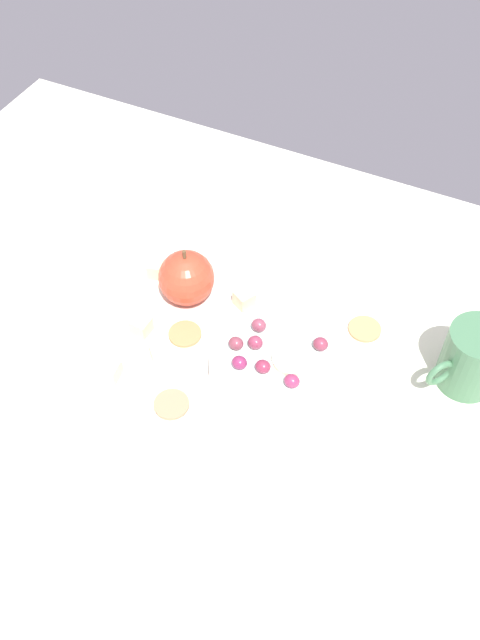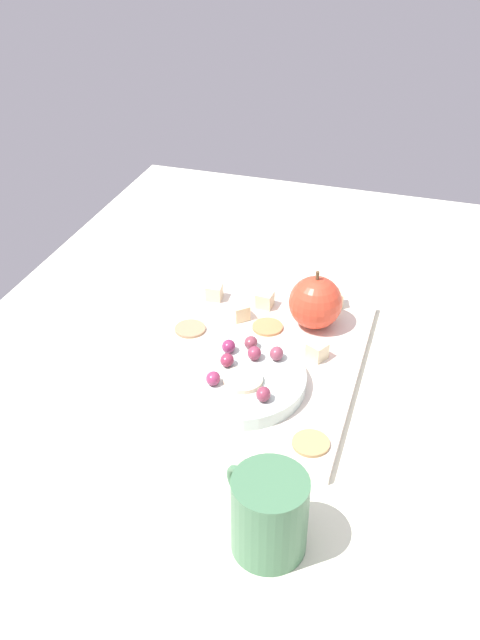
# 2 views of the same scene
# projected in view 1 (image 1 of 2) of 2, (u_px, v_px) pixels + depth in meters

# --- Properties ---
(table) EXTENTS (1.32, 0.86, 0.03)m
(table) POSITION_uv_depth(u_px,v_px,m) (261.00, 371.00, 0.93)
(table) COLOR silver
(table) RESTS_ON ground
(platter) EXTENTS (0.36, 0.26, 0.01)m
(platter) POSITION_uv_depth(u_px,v_px,m) (235.00, 354.00, 0.92)
(platter) COLOR silver
(platter) RESTS_ON table
(serving_dish) EXTENTS (0.17, 0.17, 0.02)m
(serving_dish) POSITION_uv_depth(u_px,v_px,m) (278.00, 367.00, 0.88)
(serving_dish) COLOR silver
(serving_dish) RESTS_ON platter
(apple_whole) EXTENTS (0.08, 0.08, 0.08)m
(apple_whole) POSITION_uv_depth(u_px,v_px,m) (186.00, 278.00, 0.94)
(apple_whole) COLOR #D44129
(apple_whole) RESTS_ON platter
(apple_stem) EXTENTS (0.01, 0.01, 0.01)m
(apple_stem) POSITION_uv_depth(u_px,v_px,m) (184.00, 255.00, 0.91)
(apple_stem) COLOR brown
(apple_stem) RESTS_ON apple_whole
(cheese_cube_0) EXTENTS (0.03, 0.03, 0.02)m
(cheese_cube_0) POSITION_uv_depth(u_px,v_px,m) (110.00, 371.00, 0.88)
(cheese_cube_0) COLOR beige
(cheese_cube_0) RESTS_ON platter
(cheese_cube_1) EXTENTS (0.03, 0.03, 0.02)m
(cheese_cube_1) POSITION_uv_depth(u_px,v_px,m) (156.00, 269.00, 0.99)
(cheese_cube_1) COLOR beige
(cheese_cube_1) RESTS_ON platter
(cheese_cube_2) EXTENTS (0.03, 0.03, 0.02)m
(cheese_cube_2) POSITION_uv_depth(u_px,v_px,m) (244.00, 299.00, 0.95)
(cheese_cube_2) COLOR beige
(cheese_cube_2) RESTS_ON platter
(cheese_cube_3) EXTENTS (0.02, 0.02, 0.02)m
(cheese_cube_3) POSITION_uv_depth(u_px,v_px,m) (141.00, 326.00, 0.92)
(cheese_cube_3) COLOR beige
(cheese_cube_3) RESTS_ON platter
(cheese_cube_4) EXTENTS (0.03, 0.03, 0.02)m
(cheese_cube_4) POSITION_uv_depth(u_px,v_px,m) (159.00, 351.00, 0.90)
(cheese_cube_4) COLOR beige
(cheese_cube_4) RESTS_ON platter
(cracker_0) EXTENTS (0.04, 0.04, 0.00)m
(cracker_0) POSITION_uv_depth(u_px,v_px,m) (185.00, 334.00, 0.93)
(cracker_0) COLOR tan
(cracker_0) RESTS_ON platter
(cracker_1) EXTENTS (0.04, 0.04, 0.00)m
(cracker_1) POSITION_uv_depth(u_px,v_px,m) (171.00, 404.00, 0.86)
(cracker_1) COLOR tan
(cracker_1) RESTS_ON platter
(cracker_2) EXTENTS (0.04, 0.04, 0.00)m
(cracker_2) POSITION_uv_depth(u_px,v_px,m) (365.00, 329.00, 0.93)
(cracker_2) COLOR tan
(cracker_2) RESTS_ON platter
(grape_0) EXTENTS (0.02, 0.02, 0.02)m
(grape_0) POSITION_uv_depth(u_px,v_px,m) (259.00, 325.00, 0.90)
(grape_0) COLOR #8C3D50
(grape_0) RESTS_ON serving_dish
(grape_1) EXTENTS (0.02, 0.02, 0.02)m
(grape_1) POSITION_uv_depth(u_px,v_px,m) (321.00, 344.00, 0.89)
(grape_1) COLOR #853247
(grape_1) RESTS_ON serving_dish
(grape_2) EXTENTS (0.02, 0.02, 0.02)m
(grape_2) POSITION_uv_depth(u_px,v_px,m) (256.00, 342.00, 0.89)
(grape_2) COLOR #8E344C
(grape_2) RESTS_ON serving_dish
(grape_3) EXTENTS (0.02, 0.02, 0.02)m
(grape_3) POSITION_uv_depth(u_px,v_px,m) (236.00, 343.00, 0.89)
(grape_3) COLOR brown
(grape_3) RESTS_ON serving_dish
(grape_4) EXTENTS (0.02, 0.02, 0.02)m
(grape_4) POSITION_uv_depth(u_px,v_px,m) (292.00, 381.00, 0.85)
(grape_4) COLOR #982F56
(grape_4) RESTS_ON serving_dish
(grape_5) EXTENTS (0.02, 0.02, 0.02)m
(grape_5) POSITION_uv_depth(u_px,v_px,m) (263.00, 367.00, 0.86)
(grape_5) COLOR #8C2C45
(grape_5) RESTS_ON serving_dish
(grape_6) EXTENTS (0.02, 0.02, 0.02)m
(grape_6) POSITION_uv_depth(u_px,v_px,m) (239.00, 363.00, 0.87)
(grape_6) COLOR #872852
(grape_6) RESTS_ON serving_dish
(apple_slice_0) EXTENTS (0.05, 0.05, 0.01)m
(apple_slice_0) POSITION_uv_depth(u_px,v_px,m) (292.00, 358.00, 0.88)
(apple_slice_0) COLOR beige
(apple_slice_0) RESTS_ON serving_dish
(cup) EXTENTS (0.08, 0.10, 0.09)m
(cup) POSITION_uv_depth(u_px,v_px,m) (472.00, 358.00, 0.86)
(cup) COLOR #44744F
(cup) RESTS_ON table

